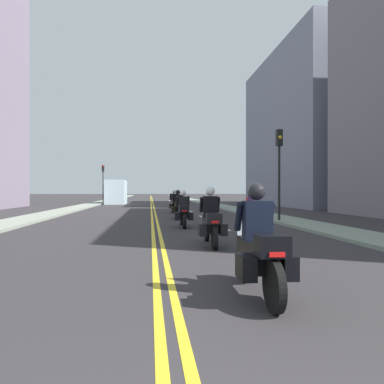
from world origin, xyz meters
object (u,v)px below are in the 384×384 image
at_px(motorcycle_3, 178,207).
at_px(traffic_light_near, 279,158).
at_px(traffic_light_far, 103,177).
at_px(motorcycle_0, 259,250).
at_px(motorcycle_4, 174,203).
at_px(pedestrian_0, 250,200).
at_px(motorcycle_2, 183,212).
at_px(motorcycle_1, 211,222).
at_px(parked_truck, 117,193).

distance_m(motorcycle_3, traffic_light_near, 6.11).
bearing_deg(traffic_light_far, motorcycle_0, -79.53).
bearing_deg(motorcycle_4, traffic_light_far, 108.02).
relative_size(motorcycle_0, pedestrian_0, 1.27).
distance_m(motorcycle_2, traffic_light_near, 5.69).
xyz_separation_m(motorcycle_0, motorcycle_3, (-0.02, 14.67, -0.03)).
relative_size(motorcycle_0, motorcycle_4, 1.06).
bearing_deg(motorcycle_3, traffic_light_near, -31.23).
height_order(motorcycle_1, traffic_light_near, traffic_light_near).
height_order(traffic_light_near, pedestrian_0, traffic_light_near).
relative_size(motorcycle_1, traffic_light_far, 0.48).
distance_m(motorcycle_1, motorcycle_2, 5.23).
bearing_deg(motorcycle_3, pedestrian_0, 41.81).
xyz_separation_m(motorcycle_2, pedestrian_0, (5.61, 9.29, 0.28)).
bearing_deg(traffic_light_near, parked_truck, 111.03).
bearing_deg(motorcycle_4, motorcycle_2, -94.18).
bearing_deg(traffic_light_near, motorcycle_3, 147.40).
distance_m(motorcycle_1, parked_truck, 33.96).
relative_size(motorcycle_3, pedestrian_0, 1.20).
distance_m(motorcycle_1, traffic_light_near, 8.57).
bearing_deg(traffic_light_far, pedestrian_0, -57.96).
bearing_deg(motorcycle_0, motorcycle_2, 91.79).
bearing_deg(motorcycle_1, motorcycle_0, -89.75).
xyz_separation_m(motorcycle_1, motorcycle_3, (-0.15, 9.84, -0.02)).
bearing_deg(motorcycle_1, traffic_light_near, 58.10).
xyz_separation_m(motorcycle_0, traffic_light_near, (4.68, 11.66, 2.46)).
bearing_deg(traffic_light_near, motorcycle_1, -123.69).
height_order(motorcycle_2, motorcycle_4, motorcycle_4).
relative_size(motorcycle_3, parked_truck, 0.33).
xyz_separation_m(motorcycle_1, parked_truck, (-5.69, 33.48, 0.60)).
xyz_separation_m(motorcycle_0, motorcycle_4, (0.11, 19.95, -0.02)).
distance_m(motorcycle_4, pedestrian_0, 5.38).
bearing_deg(pedestrian_0, parked_truck, -60.05).
bearing_deg(motorcycle_3, motorcycle_2, -90.36).
height_order(motorcycle_2, traffic_light_near, traffic_light_near).
distance_m(motorcycle_1, traffic_light_far, 35.87).
height_order(motorcycle_3, traffic_light_near, traffic_light_near).
distance_m(motorcycle_0, motorcycle_1, 4.83).
bearing_deg(motorcycle_0, motorcycle_1, 89.33).
bearing_deg(motorcycle_1, pedestrian_0, 71.64).
bearing_deg(traffic_light_far, motorcycle_3, -73.73).
relative_size(motorcycle_2, traffic_light_near, 0.49).
bearing_deg(pedestrian_0, traffic_light_far, -58.15).
distance_m(motorcycle_3, parked_truck, 24.28).
distance_m(motorcycle_4, traffic_light_far, 21.37).
height_order(traffic_light_near, traffic_light_far, traffic_light_far).
relative_size(motorcycle_1, traffic_light_near, 0.50).
bearing_deg(motorcycle_2, parked_truck, 102.30).
xyz_separation_m(motorcycle_4, pedestrian_0, (5.34, -0.62, 0.25)).
bearing_deg(motorcycle_0, traffic_light_far, 101.33).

